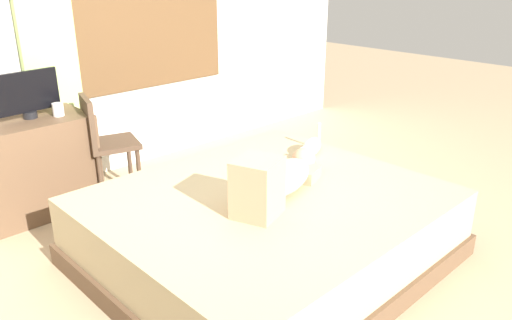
# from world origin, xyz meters

# --- Properties ---
(ground_plane) EXTENTS (16.00, 16.00, 0.00)m
(ground_plane) POSITION_xyz_m (0.00, 0.00, 0.00)
(ground_plane) COLOR tan
(back_wall_with_window) EXTENTS (6.40, 0.14, 2.90)m
(back_wall_with_window) POSITION_xyz_m (0.02, 2.30, 1.45)
(back_wall_with_window) COLOR silver
(back_wall_with_window) RESTS_ON ground
(bed) EXTENTS (2.08, 1.84, 0.46)m
(bed) POSITION_xyz_m (0.04, 0.16, 0.23)
(bed) COLOR brown
(bed) RESTS_ON ground
(person_lying) EXTENTS (0.93, 0.52, 0.34)m
(person_lying) POSITION_xyz_m (0.08, 0.11, 0.58)
(person_lying) COLOR #CCB299
(person_lying) RESTS_ON bed
(cat) EXTENTS (0.34, 0.19, 0.21)m
(cat) POSITION_xyz_m (0.76, 0.42, 0.53)
(cat) COLOR silver
(cat) RESTS_ON bed
(desk) EXTENTS (0.90, 0.56, 0.74)m
(desk) POSITION_xyz_m (-0.76, 1.91, 0.37)
(desk) COLOR brown
(desk) RESTS_ON ground
(tv_monitor) EXTENTS (0.48, 0.10, 0.35)m
(tv_monitor) POSITION_xyz_m (-0.70, 1.91, 0.92)
(tv_monitor) COLOR black
(tv_monitor) RESTS_ON desk
(cup) EXTENTS (0.08, 0.08, 0.10)m
(cup) POSITION_xyz_m (-0.52, 1.82, 0.79)
(cup) COLOR white
(cup) RESTS_ON desk
(chair_by_desk) EXTENTS (0.47, 0.47, 0.86)m
(chair_by_desk) POSITION_xyz_m (-0.24, 1.72, 0.51)
(chair_by_desk) COLOR #4C3828
(chair_by_desk) RESTS_ON ground
(curtain_left) EXTENTS (0.44, 0.06, 2.50)m
(curtain_left) POSITION_xyz_m (-0.38, 2.19, 1.25)
(curtain_left) COLOR #ADCC75
(curtain_left) RESTS_ON ground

